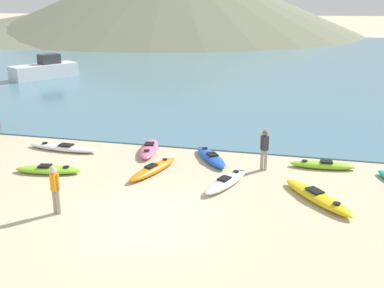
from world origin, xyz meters
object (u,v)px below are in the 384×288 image
kayak_on_sand_5 (317,197)px  kayak_on_sand_8 (323,165)px  kayak_on_sand_9 (226,182)px  kayak_on_sand_0 (48,170)px  kayak_on_sand_2 (211,157)px  moored_boat_0 (77,41)px  moored_boat_1 (45,70)px  kayak_on_sand_3 (153,169)px  person_near_foreground (55,187)px  kayak_on_sand_6 (149,149)px  kayak_on_sand_1 (63,148)px  person_near_waterline (264,147)px

kayak_on_sand_5 → kayak_on_sand_8: kayak_on_sand_5 is taller
kayak_on_sand_8 → kayak_on_sand_9: kayak_on_sand_9 is taller
kayak_on_sand_0 → kayak_on_sand_2: (6.02, 2.96, 0.02)m
moored_boat_0 → moored_boat_1: bearing=-67.9°
kayak_on_sand_3 → person_near_foreground: bearing=-114.5°
kayak_on_sand_6 → moored_boat_0: 52.79m
kayak_on_sand_0 → kayak_on_sand_1: (-0.86, 2.72, -0.01)m
kayak_on_sand_1 → person_near_waterline: person_near_waterline is taller
kayak_on_sand_2 → moored_boat_0: moored_boat_0 is taller
kayak_on_sand_0 → kayak_on_sand_9: 7.11m
kayak_on_sand_1 → kayak_on_sand_6: 3.99m
kayak_on_sand_9 → kayak_on_sand_0: bearing=-176.7°
kayak_on_sand_9 → person_near_waterline: (1.21, 1.95, 0.81)m
kayak_on_sand_2 → kayak_on_sand_3: 2.77m
kayak_on_sand_1 → moored_boat_0: (-23.02, 46.05, 0.49)m
kayak_on_sand_3 → kayak_on_sand_5: kayak_on_sand_3 is taller
kayak_on_sand_3 → moored_boat_0: size_ratio=0.56×
kayak_on_sand_2 → person_near_waterline: person_near_waterline is taller
kayak_on_sand_0 → person_near_waterline: bearing=15.9°
kayak_on_sand_3 → kayak_on_sand_9: 3.09m
kayak_on_sand_2 → person_near_foreground: person_near_foreground is taller
kayak_on_sand_5 → person_near_foreground: person_near_foreground is taller
person_near_foreground → kayak_on_sand_0: bearing=124.7°
kayak_on_sand_1 → person_near_waterline: size_ratio=2.10×
person_near_foreground → kayak_on_sand_2: bearing=57.8°
kayak_on_sand_2 → kayak_on_sand_9: bearing=-67.2°
kayak_on_sand_9 → kayak_on_sand_3: bearing=169.0°
person_near_foreground → kayak_on_sand_9: bearing=35.8°
kayak_on_sand_6 → kayak_on_sand_9: 5.01m
kayak_on_sand_6 → kayak_on_sand_8: 7.59m
kayak_on_sand_1 → kayak_on_sand_3: (4.92, -1.72, 0.04)m
person_near_foreground → moored_boat_0: bearing=116.6°
moored_boat_1 → kayak_on_sand_9: bearing=-45.7°
kayak_on_sand_1 → kayak_on_sand_5: kayak_on_sand_5 is taller
kayak_on_sand_6 → kayak_on_sand_1: bearing=-170.4°
kayak_on_sand_3 → kayak_on_sand_0: bearing=-166.2°
kayak_on_sand_6 → moored_boat_1: size_ratio=0.49×
kayak_on_sand_2 → kayak_on_sand_3: bearing=-135.0°
kayak_on_sand_2 → kayak_on_sand_5: 5.37m
kayak_on_sand_9 → moored_boat_0: size_ratio=0.53×
moored_boat_0 → person_near_foreground: bearing=-63.4°
kayak_on_sand_1 → kayak_on_sand_2: bearing=2.0°
kayak_on_sand_1 → kayak_on_sand_9: 8.29m
kayak_on_sand_6 → moored_boat_0: size_ratio=0.54×
person_near_foreground → moored_boat_0: size_ratio=0.30×
moored_boat_1 → kayak_on_sand_8: bearing=-36.8°
person_near_waterline → kayak_on_sand_6: bearing=168.9°
kayak_on_sand_0 → kayak_on_sand_8: 11.10m
kayak_on_sand_0 → moored_boat_0: size_ratio=0.52×
kayak_on_sand_2 → moored_boat_0: bearing=123.1°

